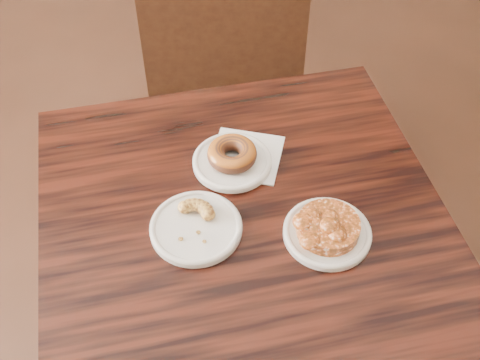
{
  "coord_description": "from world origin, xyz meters",
  "views": [
    {
      "loc": [
        0.02,
        -0.74,
        1.68
      ],
      "look_at": [
        0.0,
        0.05,
        0.8
      ],
      "focal_mm": 45.0,
      "sensor_mm": 36.0,
      "label": 1
    }
  ],
  "objects_px": {
    "cafe_table": "(243,310)",
    "cruller_fragment": "(196,222)",
    "chair_far": "(224,68)",
    "glazed_donut": "(232,154)",
    "apple_fritter": "(329,225)"
  },
  "relations": [
    {
      "from": "cafe_table",
      "to": "cruller_fragment",
      "type": "relative_size",
      "value": 8.32
    },
    {
      "from": "chair_far",
      "to": "apple_fritter",
      "type": "height_order",
      "value": "chair_far"
    },
    {
      "from": "glazed_donut",
      "to": "apple_fritter",
      "type": "distance_m",
      "value": 0.26
    },
    {
      "from": "chair_far",
      "to": "apple_fritter",
      "type": "relative_size",
      "value": 5.63
    },
    {
      "from": "glazed_donut",
      "to": "chair_far",
      "type": "bearing_deg",
      "value": 93.63
    },
    {
      "from": "chair_far",
      "to": "cruller_fragment",
      "type": "distance_m",
      "value": 0.95
    },
    {
      "from": "cafe_table",
      "to": "cruller_fragment",
      "type": "xyz_separation_m",
      "value": [
        -0.09,
        -0.04,
        0.4
      ]
    },
    {
      "from": "cafe_table",
      "to": "chair_far",
      "type": "xyz_separation_m",
      "value": [
        -0.07,
        0.85,
        0.08
      ]
    },
    {
      "from": "glazed_donut",
      "to": "cruller_fragment",
      "type": "xyz_separation_m",
      "value": [
        -0.07,
        -0.17,
        -0.01
      ]
    },
    {
      "from": "chair_far",
      "to": "cruller_fragment",
      "type": "height_order",
      "value": "chair_far"
    },
    {
      "from": "cafe_table",
      "to": "glazed_donut",
      "type": "distance_m",
      "value": 0.43
    },
    {
      "from": "chair_far",
      "to": "cruller_fragment",
      "type": "xyz_separation_m",
      "value": [
        -0.02,
        -0.89,
        0.32
      ]
    },
    {
      "from": "cafe_table",
      "to": "chair_far",
      "type": "height_order",
      "value": "chair_far"
    },
    {
      "from": "chair_far",
      "to": "cafe_table",
      "type": "bearing_deg",
      "value": 91.53
    },
    {
      "from": "apple_fritter",
      "to": "cafe_table",
      "type": "bearing_deg",
      "value": 163.05
    }
  ]
}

